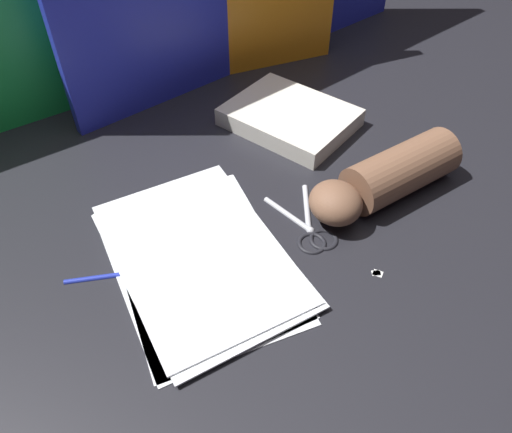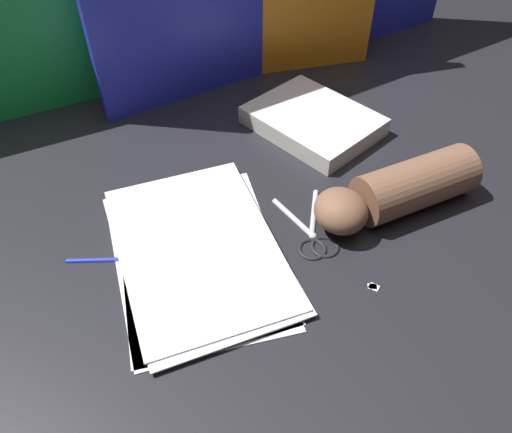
{
  "view_description": "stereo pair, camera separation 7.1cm",
  "coord_description": "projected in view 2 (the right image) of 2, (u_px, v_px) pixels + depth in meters",
  "views": [
    {
      "loc": [
        -0.26,
        -0.47,
        0.56
      ],
      "look_at": [
        -0.02,
        -0.03,
        0.06
      ],
      "focal_mm": 35.0,
      "sensor_mm": 36.0,
      "label": 1
    },
    {
      "loc": [
        -0.2,
        -0.5,
        0.56
      ],
      "look_at": [
        -0.02,
        -0.03,
        0.06
      ],
      "focal_mm": 35.0,
      "sensor_mm": 36.0,
      "label": 2
    }
  ],
  "objects": [
    {
      "name": "paper_scrap_near",
      "position": [
        372.0,
        286.0,
        0.69
      ],
      "size": [
        0.02,
        0.01,
        0.0
      ],
      "color": "white",
      "rests_on": "ground_plane"
    },
    {
      "name": "paper_scrap_far",
      "position": [
        281.0,
        264.0,
        0.72
      ],
      "size": [
        0.02,
        0.02,
        0.0
      ],
      "color": "white",
      "rests_on": "ground_plane"
    },
    {
      "name": "hand_forearm",
      "position": [
        398.0,
        190.0,
        0.77
      ],
      "size": [
        0.28,
        0.11,
        0.08
      ],
      "color": "brown",
      "rests_on": "ground_plane"
    },
    {
      "name": "scissors",
      "position": [
        313.0,
        234.0,
        0.76
      ],
      "size": [
        0.09,
        0.15,
        0.01
      ],
      "color": "silver",
      "rests_on": "ground_plane"
    },
    {
      "name": "ground_plane",
      "position": [
        262.0,
        226.0,
        0.78
      ],
      "size": [
        6.0,
        6.0,
        0.0
      ],
      "primitive_type": "plane",
      "color": "black"
    },
    {
      "name": "backdrop_panel_left",
      "position": [
        31.0,
        17.0,
        0.89
      ],
      "size": [
        0.76,
        0.11,
        0.36
      ],
      "color": "green",
      "rests_on": "ground_plane"
    },
    {
      "name": "book_closed",
      "position": [
        313.0,
        121.0,
        0.95
      ],
      "size": [
        0.25,
        0.28,
        0.03
      ],
      "color": "silver",
      "rests_on": "ground_plane"
    },
    {
      "name": "paper_stack",
      "position": [
        197.0,
        251.0,
        0.73
      ],
      "size": [
        0.26,
        0.35,
        0.01
      ],
      "color": "white",
      "rests_on": "ground_plane"
    },
    {
      "name": "paper_scrap_mid",
      "position": [
        374.0,
        287.0,
        0.69
      ],
      "size": [
        0.02,
        0.02,
        0.0
      ],
      "color": "white",
      "rests_on": "ground_plane"
    },
    {
      "name": "pen",
      "position": [
        111.0,
        258.0,
        0.72
      ],
      "size": [
        0.13,
        0.05,
        0.01
      ],
      "color": "#2333B2",
      "rests_on": "ground_plane"
    }
  ]
}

